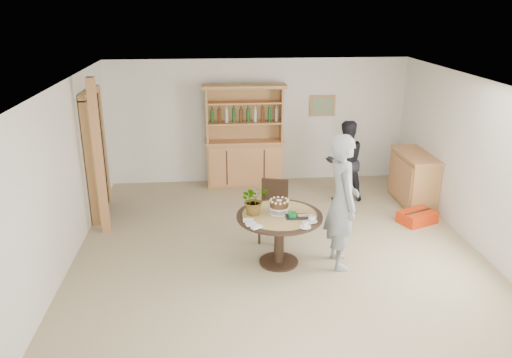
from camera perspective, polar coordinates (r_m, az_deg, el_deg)
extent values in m
plane|color=tan|center=(7.35, 2.80, -9.24)|extent=(7.00, 7.00, 0.00)
cube|color=white|center=(10.17, 0.26, 6.61)|extent=(6.00, 0.04, 2.50)
cube|color=white|center=(3.79, 10.59, -18.10)|extent=(6.00, 0.04, 2.50)
cube|color=white|center=(7.08, -21.83, -0.74)|extent=(0.04, 7.00, 2.50)
cube|color=white|center=(7.82, 25.30, 0.63)|extent=(0.04, 7.00, 2.50)
cube|color=white|center=(6.52, 3.17, 10.38)|extent=(6.00, 7.00, 0.04)
cube|color=tan|center=(10.28, 7.59, 8.29)|extent=(0.52, 0.03, 0.42)
cube|color=#59724C|center=(10.26, 7.61, 8.27)|extent=(0.44, 0.02, 0.34)
cube|color=black|center=(8.97, -17.88, 2.51)|extent=(0.10, 0.90, 2.10)
cube|color=#B0814A|center=(8.50, -18.44, 1.52)|extent=(0.12, 0.10, 2.10)
cube|color=#B0814A|center=(9.43, -17.14, 3.41)|extent=(0.12, 0.10, 2.10)
cube|color=#B0814A|center=(8.72, -18.50, 9.31)|extent=(0.12, 1.10, 0.10)
cube|color=tan|center=(8.11, -17.53, 2.26)|extent=(0.12, 0.12, 2.50)
cube|color=#B0814A|center=(10.12, -1.30, 1.83)|extent=(1.50, 0.50, 0.90)
cube|color=tan|center=(9.98, -1.32, 4.40)|extent=(1.56, 0.54, 0.04)
cube|color=#B0814A|center=(9.95, -1.38, 7.60)|extent=(1.50, 0.04, 1.06)
cube|color=#B0814A|center=(9.78, -5.63, 7.31)|extent=(0.04, 0.34, 1.06)
cube|color=#B0814A|center=(9.87, 2.94, 7.49)|extent=(0.04, 0.34, 1.06)
cube|color=tan|center=(9.84, -1.32, 6.45)|extent=(1.44, 0.32, 0.03)
cube|color=tan|center=(9.76, -1.34, 8.74)|extent=(1.44, 0.32, 0.03)
cube|color=#B0814A|center=(9.70, -1.35, 10.54)|extent=(1.62, 0.40, 0.06)
cylinder|color=#194C1E|center=(9.79, -4.63, 7.25)|extent=(0.07, 0.07, 0.28)
cylinder|color=#4C2D14|center=(9.79, -3.68, 7.28)|extent=(0.07, 0.07, 0.28)
cylinder|color=#B2BFB2|center=(9.79, -2.74, 7.30)|extent=(0.07, 0.07, 0.28)
cylinder|color=#194C1E|center=(9.80, -1.80, 7.33)|extent=(0.07, 0.07, 0.28)
cylinder|color=#4C2D14|center=(9.81, -0.86, 7.35)|extent=(0.07, 0.07, 0.28)
cylinder|color=#B2BFB2|center=(9.82, 0.08, 7.36)|extent=(0.07, 0.07, 0.28)
cylinder|color=#194C1E|center=(9.84, 1.02, 7.38)|extent=(0.07, 0.07, 0.28)
cylinder|color=#4C2D14|center=(9.86, 1.95, 7.40)|extent=(0.07, 0.07, 0.28)
cube|color=#B0814A|center=(9.65, 17.55, -0.02)|extent=(0.50, 1.20, 0.90)
cube|color=tan|center=(9.50, 17.83, 2.65)|extent=(0.54, 1.26, 0.04)
cylinder|color=black|center=(6.96, 2.70, -4.26)|extent=(1.20, 1.20, 0.04)
cylinder|color=black|center=(7.12, 2.65, -6.99)|extent=(0.14, 0.14, 0.70)
cylinder|color=black|center=(7.28, 2.61, -9.41)|extent=(0.56, 0.56, 0.03)
cylinder|color=tan|center=(6.95, 2.70, -4.07)|extent=(1.04, 1.04, 0.01)
cube|color=black|center=(7.75, 1.93, -3.91)|extent=(0.52, 0.52, 0.04)
cube|color=black|center=(7.83, 2.17, -1.69)|extent=(0.41, 0.14, 0.46)
cube|color=black|center=(7.75, 2.19, -0.17)|extent=(0.42, 0.15, 0.05)
cube|color=black|center=(7.71, 0.37, -5.91)|extent=(0.04, 0.03, 0.44)
cube|color=black|center=(7.66, 3.04, -6.12)|extent=(0.04, 0.04, 0.44)
cube|color=black|center=(8.03, 0.84, -4.82)|extent=(0.03, 0.03, 0.44)
cube|color=black|center=(7.99, 3.39, -5.01)|extent=(0.03, 0.03, 0.44)
cylinder|color=white|center=(6.99, 2.65, -3.83)|extent=(0.28, 0.28, 0.01)
cylinder|color=white|center=(6.97, 2.65, -3.53)|extent=(0.05, 0.05, 0.08)
cylinder|color=white|center=(6.96, 2.66, -3.19)|extent=(0.30, 0.30, 0.01)
cylinder|color=#442913|center=(6.94, 2.66, -2.81)|extent=(0.26, 0.26, 0.09)
cylinder|color=white|center=(6.92, 2.67, -2.46)|extent=(0.08, 0.08, 0.01)
sphere|color=white|center=(6.94, 3.65, -2.43)|extent=(0.04, 0.04, 0.04)
sphere|color=white|center=(6.99, 3.45, -2.25)|extent=(0.04, 0.04, 0.04)
sphere|color=white|center=(7.02, 3.04, -2.13)|extent=(0.04, 0.04, 0.04)
sphere|color=white|center=(7.03, 2.54, -2.10)|extent=(0.04, 0.04, 0.04)
sphere|color=white|center=(7.01, 2.07, -2.17)|extent=(0.04, 0.04, 0.04)
sphere|color=white|center=(6.96, 1.76, -2.31)|extent=(0.04, 0.04, 0.04)
sphere|color=white|center=(6.90, 1.68, -2.50)|extent=(0.04, 0.04, 0.04)
sphere|color=white|center=(6.85, 1.87, -2.69)|extent=(0.04, 0.04, 0.04)
sphere|color=white|center=(6.82, 2.28, -2.81)|extent=(0.04, 0.04, 0.04)
sphere|color=white|center=(6.81, 2.80, -2.85)|extent=(0.04, 0.04, 0.04)
sphere|color=white|center=(6.83, 3.28, -2.78)|extent=(0.04, 0.04, 0.04)
sphere|color=white|center=(6.88, 3.60, -2.62)|extent=(0.04, 0.04, 0.04)
imported|color=#3F7233|center=(6.87, -0.22, -2.37)|extent=(0.47, 0.44, 0.42)
cube|color=black|center=(6.87, 4.66, -4.32)|extent=(0.30, 0.20, 0.01)
cube|color=#0B6925|center=(6.84, 4.17, -4.08)|extent=(0.10, 0.10, 0.06)
cube|color=#0B6925|center=(6.83, 4.18, -3.81)|extent=(0.11, 0.02, 0.01)
cylinder|color=white|center=(6.76, 6.39, -4.82)|extent=(0.15, 0.15, 0.01)
imported|color=white|center=(6.74, 6.41, -4.49)|extent=(0.10, 0.10, 0.08)
cylinder|color=white|center=(6.58, 5.65, -5.47)|extent=(0.15, 0.15, 0.01)
imported|color=white|center=(6.56, 5.66, -5.15)|extent=(0.08, 0.08, 0.07)
cube|color=white|center=(6.71, -0.89, -4.74)|extent=(0.14, 0.08, 0.03)
cube|color=white|center=(6.61, -0.56, -5.16)|extent=(0.16, 0.11, 0.03)
cube|color=white|center=(6.52, 0.04, -5.51)|extent=(0.16, 0.14, 0.03)
imported|color=gray|center=(6.94, 9.82, -2.58)|extent=(0.48, 0.71, 1.91)
imported|color=black|center=(9.35, 10.13, 2.03)|extent=(0.84, 0.71, 1.53)
cube|color=red|center=(8.90, 17.95, -4.16)|extent=(0.71, 0.60, 0.20)
cube|color=black|center=(8.86, 18.02, -3.54)|extent=(0.53, 0.26, 0.01)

